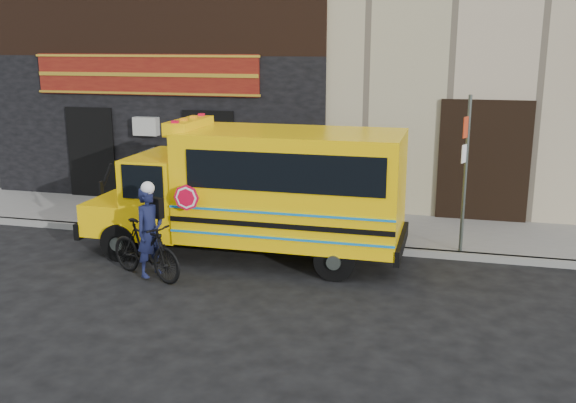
{
  "coord_description": "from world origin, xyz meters",
  "views": [
    {
      "loc": [
        3.16,
        -10.89,
        4.46
      ],
      "look_at": [
        -0.08,
        1.85,
        1.23
      ],
      "focal_mm": 40.0,
      "sensor_mm": 36.0,
      "label": 1
    }
  ],
  "objects_px": {
    "sign_pole": "(465,171)",
    "bicycle": "(146,250)",
    "cyclist": "(150,234)",
    "school_bus": "(261,189)"
  },
  "relations": [
    {
      "from": "sign_pole",
      "to": "school_bus",
      "type": "bearing_deg",
      "value": -166.11
    },
    {
      "from": "sign_pole",
      "to": "cyclist",
      "type": "height_order",
      "value": "sign_pole"
    },
    {
      "from": "bicycle",
      "to": "cyclist",
      "type": "relative_size",
      "value": 1.08
    },
    {
      "from": "sign_pole",
      "to": "cyclist",
      "type": "xyz_separation_m",
      "value": [
        -5.87,
        -2.73,
        -1.01
      ]
    },
    {
      "from": "school_bus",
      "to": "cyclist",
      "type": "xyz_separation_m",
      "value": [
        -1.74,
        -1.71,
        -0.63
      ]
    },
    {
      "from": "cyclist",
      "to": "sign_pole",
      "type": "bearing_deg",
      "value": -42.77
    },
    {
      "from": "school_bus",
      "to": "sign_pole",
      "type": "relative_size",
      "value": 2.0
    },
    {
      "from": "school_bus",
      "to": "sign_pole",
      "type": "height_order",
      "value": "sign_pole"
    },
    {
      "from": "school_bus",
      "to": "sign_pole",
      "type": "xyz_separation_m",
      "value": [
        4.13,
        1.02,
        0.39
      ]
    },
    {
      "from": "sign_pole",
      "to": "bicycle",
      "type": "bearing_deg",
      "value": -155.05
    }
  ]
}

